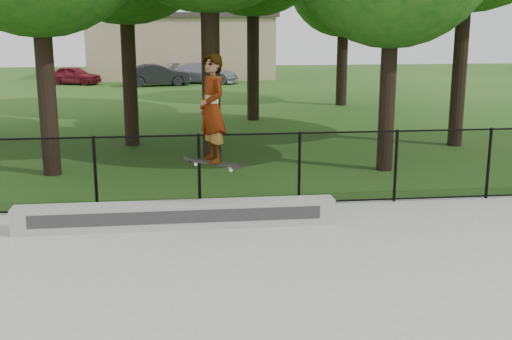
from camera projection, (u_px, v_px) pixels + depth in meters
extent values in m
cube|color=#989793|center=(177.00, 215.00, 11.50)|extent=(5.72, 0.40, 0.47)
imported|color=maroon|center=(74.00, 75.00, 38.76)|extent=(3.47, 2.47, 1.10)
imported|color=black|center=(157.00, 75.00, 37.88)|extent=(3.68, 1.97, 1.27)
imported|color=#9198A4|center=(204.00, 73.00, 39.52)|extent=(4.29, 3.02, 1.24)
cube|color=black|center=(213.00, 163.00, 11.10)|extent=(0.83, 0.23, 0.16)
imported|color=#A8C8DD|center=(212.00, 109.00, 10.89)|extent=(0.67, 0.79, 1.84)
cylinder|color=black|center=(95.00, 174.00, 12.36)|extent=(0.06, 0.06, 1.50)
cylinder|color=black|center=(199.00, 171.00, 12.60)|extent=(0.06, 0.06, 1.50)
cylinder|color=black|center=(299.00, 169.00, 12.84)|extent=(0.06, 0.06, 1.50)
cylinder|color=black|center=(396.00, 166.00, 13.07)|extent=(0.06, 0.06, 1.50)
cylinder|color=black|center=(489.00, 163.00, 13.31)|extent=(0.06, 0.06, 1.50)
cylinder|color=black|center=(300.00, 133.00, 12.67)|extent=(16.00, 0.04, 0.04)
cylinder|color=black|center=(299.00, 202.00, 12.99)|extent=(16.00, 0.04, 0.04)
cube|color=black|center=(299.00, 169.00, 12.84)|extent=(16.00, 0.01, 1.50)
cylinder|color=black|center=(46.00, 83.00, 15.34)|extent=(0.44, 0.44, 4.53)
cylinder|color=black|center=(211.00, 62.00, 16.69)|extent=(0.44, 0.44, 5.32)
cylinder|color=black|center=(388.00, 88.00, 15.88)|extent=(0.44, 0.44, 4.16)
cylinder|color=black|center=(460.00, 56.00, 19.03)|extent=(0.44, 0.44, 5.38)
cylinder|color=black|center=(253.00, 50.00, 24.19)|extent=(0.44, 0.44, 5.30)
cylinder|color=black|center=(342.00, 59.00, 28.72)|extent=(0.44, 0.44, 4.13)
cylinder|color=black|center=(129.00, 64.00, 19.13)|extent=(0.44, 0.44, 4.91)
cube|color=tan|center=(182.00, 48.00, 43.38)|extent=(12.00, 6.00, 4.00)
cube|color=#3F3833|center=(181.00, 15.00, 42.89)|extent=(12.40, 6.40, 0.30)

